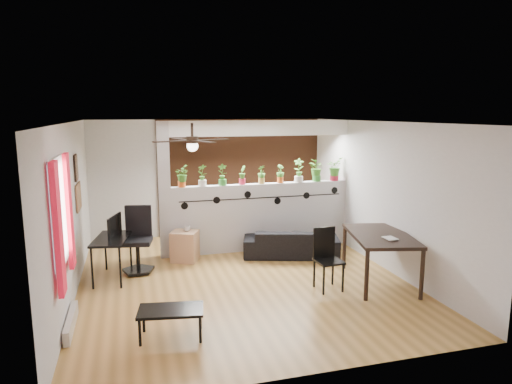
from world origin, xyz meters
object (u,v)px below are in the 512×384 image
object	(u,v)px
ceiling_fan	(192,142)
potted_plant_2	(222,174)
potted_plant_4	(261,174)
dining_table	(381,239)
office_chair	(138,244)
potted_plant_1	(202,175)
computer_desk	(111,242)
potted_plant_0	(182,176)
potted_plant_5	(280,173)
folding_chair	(326,253)
sofa	(291,243)
cube_shelf	(185,246)
potted_plant_3	(242,174)
potted_plant_6	(299,170)
cup	(187,229)
potted_plant_7	(317,169)
potted_plant_8	(334,168)
coffee_table	(171,312)

from	to	relation	value
ceiling_fan	potted_plant_2	distance (m)	2.11
potted_plant_4	dining_table	size ratio (longest dim) A/B	0.22
office_chair	dining_table	xyz separation A→B (m)	(3.78, -1.60, 0.23)
potted_plant_1	computer_desk	world-z (taller)	potted_plant_1
potted_plant_0	potted_plant_5	distance (m)	1.98
potted_plant_5	dining_table	xyz separation A→B (m)	(0.94, -2.31, -0.82)
office_chair	folding_chair	distance (m)	3.25
ceiling_fan	potted_plant_2	bearing A→B (deg)	65.77
sofa	cube_shelf	distance (m)	2.04
potted_plant_3	computer_desk	size ratio (longest dim) A/B	0.35
folding_chair	potted_plant_6	bearing A→B (deg)	80.35
cup	potted_plant_6	bearing A→B (deg)	8.29
ceiling_fan	potted_plant_6	xyz separation A→B (m)	(2.39, 1.80, -0.71)
potted_plant_2	potted_plant_7	xyz separation A→B (m)	(1.98, 0.00, 0.02)
potted_plant_6	dining_table	bearing A→B (deg)	-76.69
potted_plant_0	dining_table	size ratio (longest dim) A/B	0.25
sofa	cup	world-z (taller)	cup
potted_plant_2	office_chair	size ratio (longest dim) A/B	0.38
potted_plant_3	potted_plant_4	size ratio (longest dim) A/B	1.03
computer_desk	cup	bearing A→B (deg)	24.91
potted_plant_3	folding_chair	world-z (taller)	potted_plant_3
potted_plant_8	cup	distance (m)	3.29
potted_plant_5	cup	size ratio (longest dim) A/B	2.98
cup	office_chair	bearing A→B (deg)	-157.74
sofa	coffee_table	bearing A→B (deg)	63.19
cup	potted_plant_2	bearing A→B (deg)	24.30
computer_desk	dining_table	xyz separation A→B (m)	(4.20, -1.36, 0.09)
sofa	cup	distance (m)	2.02
potted_plant_7	potted_plant_6	bearing A→B (deg)	180.00
sofa	office_chair	size ratio (longest dim) A/B	1.54
cup	dining_table	world-z (taller)	dining_table
potted_plant_1	coffee_table	xyz separation A→B (m)	(-0.93, -3.27, -1.25)
potted_plant_0	sofa	size ratio (longest dim) A/B	0.24
potted_plant_4	folding_chair	world-z (taller)	potted_plant_4
potted_plant_4	potted_plant_7	xyz separation A→B (m)	(1.19, 0.00, 0.05)
potted_plant_4	coffee_table	world-z (taller)	potted_plant_4
potted_plant_7	office_chair	bearing A→B (deg)	-168.96
potted_plant_6	potted_plant_4	bearing A→B (deg)	-180.00
potted_plant_4	potted_plant_6	xyz separation A→B (m)	(0.79, 0.00, 0.06)
ceiling_fan	cup	xyz separation A→B (m)	(0.06, 1.46, -1.70)
cube_shelf	coffee_table	bearing A→B (deg)	-76.18
potted_plant_1	potted_plant_7	distance (m)	2.37
office_chair	cube_shelf	bearing A→B (deg)	23.43
office_chair	potted_plant_5	bearing A→B (deg)	14.01
sofa	cup	xyz separation A→B (m)	(-1.97, 0.25, 0.36)
computer_desk	coffee_table	size ratio (longest dim) A/B	1.24
potted_plant_2	cup	world-z (taller)	potted_plant_2
potted_plant_7	coffee_table	distance (m)	4.81
folding_chair	potted_plant_0	bearing A→B (deg)	131.05
computer_desk	folding_chair	bearing A→B (deg)	-22.02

